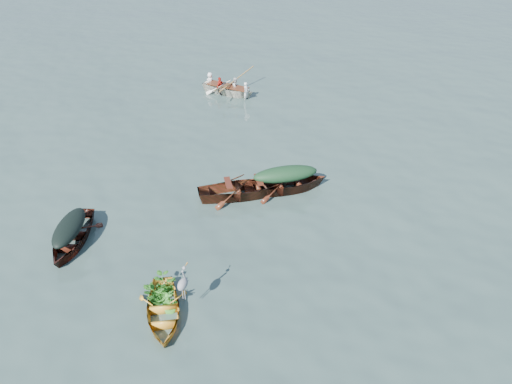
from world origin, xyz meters
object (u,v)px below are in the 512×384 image
at_px(open_wooden_boat, 244,196).
at_px(heron, 183,288).
at_px(green_tarp_boat, 285,191).
at_px(dark_covered_boat, 73,243).
at_px(rowed_boat, 228,94).
at_px(yellow_dinghy, 163,317).

bearing_deg(open_wooden_boat, heron, 154.10).
height_order(green_tarp_boat, heron, heron).
bearing_deg(dark_covered_boat, heron, -33.74).
distance_m(green_tarp_boat, rowed_boat, 8.87).
height_order(dark_covered_boat, heron, heron).
xyz_separation_m(dark_covered_boat, open_wooden_boat, (4.06, 3.80, 0.00)).
bearing_deg(rowed_boat, green_tarp_boat, -136.23).
relative_size(dark_covered_boat, heron, 3.75).
distance_m(dark_covered_boat, open_wooden_boat, 5.56).
distance_m(yellow_dinghy, rowed_boat, 14.26).
xyz_separation_m(dark_covered_boat, green_tarp_boat, (5.30, 4.52, 0.00)).
bearing_deg(yellow_dinghy, dark_covered_boat, 127.91).
xyz_separation_m(dark_covered_boat, heron, (4.28, -1.57, 0.83)).
relative_size(yellow_dinghy, heron, 3.09).
height_order(yellow_dinghy, green_tarp_boat, green_tarp_boat).
relative_size(open_wooden_boat, heron, 4.60).
bearing_deg(heron, dark_covered_boat, 133.76).
height_order(yellow_dinghy, rowed_boat, rowed_boat).
bearing_deg(open_wooden_boat, yellow_dinghy, 149.21).
bearing_deg(rowed_boat, open_wooden_boat, -145.45).
bearing_deg(open_wooden_boat, rowed_boat, -5.42).
bearing_deg(green_tarp_boat, open_wooden_boat, 90.00).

